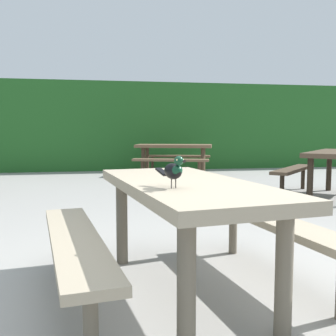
{
  "coord_description": "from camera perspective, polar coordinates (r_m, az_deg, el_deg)",
  "views": [
    {
      "loc": [
        -0.64,
        -2.2,
        1.06
      ],
      "look_at": [
        -0.21,
        0.09,
        0.84
      ],
      "focal_mm": 42.15,
      "sensor_mm": 36.0,
      "label": 1
    }
  ],
  "objects": [
    {
      "name": "ground_plane",
      "position": [
        2.53,
        5.45,
        -19.44
      ],
      "size": [
        60.0,
        60.0,
        0.0
      ],
      "primitive_type": "plane",
      "color": "gray"
    },
    {
      "name": "hedge_wall",
      "position": [
        11.24,
        -7.31,
        5.97
      ],
      "size": [
        28.0,
        1.32,
        2.38
      ],
      "primitive_type": "cube",
      "color": "#235B23",
      "rests_on": "ground"
    },
    {
      "name": "picnic_table_foreground",
      "position": [
        2.57,
        2.46,
        -5.95
      ],
      "size": [
        1.91,
        1.94,
        0.74
      ],
      "color": "gray",
      "rests_on": "ground"
    },
    {
      "name": "bird_grackle",
      "position": [
        2.19,
        0.86,
        -0.31
      ],
      "size": [
        0.14,
        0.28,
        0.18
      ],
      "color": "black",
      "rests_on": "picnic_table_foreground"
    },
    {
      "name": "picnic_table_mid_left",
      "position": [
        9.48,
        0.86,
        2.31
      ],
      "size": [
        2.14,
        2.12,
        0.74
      ],
      "color": "brown",
      "rests_on": "ground"
    }
  ]
}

